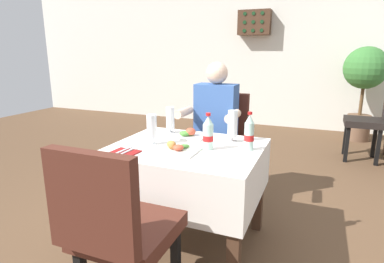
# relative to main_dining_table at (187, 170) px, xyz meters

# --- Properties ---
(ground_plane) EXTENTS (11.00, 11.00, 0.00)m
(ground_plane) POSITION_rel_main_dining_table_xyz_m (0.14, 0.05, -0.55)
(ground_plane) COLOR brown
(back_wall) EXTENTS (11.00, 0.12, 3.13)m
(back_wall) POSITION_rel_main_dining_table_xyz_m (0.14, 4.08, 1.02)
(back_wall) COLOR silver
(back_wall) RESTS_ON ground
(main_dining_table) EXTENTS (1.00, 0.84, 0.72)m
(main_dining_table) POSITION_rel_main_dining_table_xyz_m (0.00, 0.00, 0.00)
(main_dining_table) COLOR white
(main_dining_table) RESTS_ON ground
(chair_far_diner_seat) EXTENTS (0.44, 0.50, 0.97)m
(chair_far_diner_seat) POSITION_rel_main_dining_table_xyz_m (-0.00, 0.81, 0.01)
(chair_far_diner_seat) COLOR #4C2319
(chair_far_diner_seat) RESTS_ON ground
(chair_near_camera_side) EXTENTS (0.44, 0.50, 0.97)m
(chair_near_camera_side) POSITION_rel_main_dining_table_xyz_m (-0.00, -0.81, 0.01)
(chair_near_camera_side) COLOR #4C2319
(chair_near_camera_side) RESTS_ON ground
(seated_diner_far) EXTENTS (0.50, 0.46, 1.26)m
(seated_diner_far) POSITION_rel_main_dining_table_xyz_m (-0.04, 0.70, 0.17)
(seated_diner_far) COLOR #282D42
(seated_diner_far) RESTS_ON ground
(plate_near_camera) EXTENTS (0.23, 0.23, 0.07)m
(plate_near_camera) POSITION_rel_main_dining_table_xyz_m (-0.00, -0.13, 0.19)
(plate_near_camera) COLOR white
(plate_near_camera) RESTS_ON main_dining_table
(plate_far_diner) EXTENTS (0.22, 0.22, 0.07)m
(plate_far_diner) POSITION_rel_main_dining_table_xyz_m (-0.07, 0.22, 0.20)
(plate_far_diner) COLOR white
(plate_far_diner) RESTS_ON main_dining_table
(beer_glass_left) EXTENTS (0.07, 0.07, 0.23)m
(beer_glass_left) POSITION_rel_main_dining_table_xyz_m (0.26, 0.23, 0.29)
(beer_glass_left) COLOR white
(beer_glass_left) RESTS_ON main_dining_table
(beer_glass_middle) EXTENTS (0.07, 0.07, 0.21)m
(beer_glass_middle) POSITION_rel_main_dining_table_xyz_m (-0.26, 0.29, 0.28)
(beer_glass_middle) COLOR white
(beer_glass_middle) RESTS_ON main_dining_table
(beer_glass_right) EXTENTS (0.07, 0.07, 0.21)m
(beer_glass_right) POSITION_rel_main_dining_table_xyz_m (-0.24, -0.04, 0.29)
(beer_glass_right) COLOR white
(beer_glass_right) RESTS_ON main_dining_table
(cola_bottle_primary) EXTENTS (0.07, 0.07, 0.24)m
(cola_bottle_primary) POSITION_rel_main_dining_table_xyz_m (0.16, -0.01, 0.28)
(cola_bottle_primary) COLOR silver
(cola_bottle_primary) RESTS_ON main_dining_table
(cola_bottle_secondary) EXTENTS (0.06, 0.06, 0.25)m
(cola_bottle_secondary) POSITION_rel_main_dining_table_xyz_m (0.41, 0.08, 0.29)
(cola_bottle_secondary) COLOR silver
(cola_bottle_secondary) RESTS_ON main_dining_table
(napkin_cutlery_set) EXTENTS (0.18, 0.19, 0.01)m
(napkin_cutlery_set) POSITION_rel_main_dining_table_xyz_m (-0.31, -0.28, 0.18)
(napkin_cutlery_set) COLOR maroon
(napkin_cutlery_set) RESTS_ON main_dining_table
(background_chair_left) EXTENTS (0.50, 0.44, 0.97)m
(background_chair_left) POSITION_rel_main_dining_table_xyz_m (1.43, 2.49, 0.01)
(background_chair_left) COLOR black
(background_chair_left) RESTS_ON ground
(potted_plant_corner) EXTENTS (0.63, 0.63, 1.42)m
(potted_plant_corner) POSITION_rel_main_dining_table_xyz_m (1.40, 3.52, 0.42)
(potted_plant_corner) COLOR brown
(potted_plant_corner) RESTS_ON ground
(wall_bottle_rack) EXTENTS (0.56, 0.21, 0.42)m
(wall_bottle_rack) POSITION_rel_main_dining_table_xyz_m (-0.38, 3.92, 1.30)
(wall_bottle_rack) COLOR #472D1E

